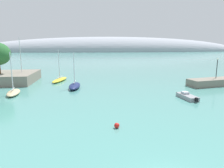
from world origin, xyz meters
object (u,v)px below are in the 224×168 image
at_px(sailboat_yellow_mid_mooring, 60,80).
at_px(sailboat_white_outer_mooring, 22,79).
at_px(sailboat_sand_end_of_line, 13,92).
at_px(harbor_lamp_post, 217,66).
at_px(motorboat_grey_foreground, 187,97).
at_px(mooring_buoy_red, 117,125).
at_px(sailboat_navy_near_shore, 75,86).

bearing_deg(sailboat_yellow_mid_mooring, sailboat_white_outer_mooring, -78.29).
bearing_deg(sailboat_sand_end_of_line, sailboat_white_outer_mooring, 2.55).
bearing_deg(sailboat_yellow_mid_mooring, harbor_lamp_post, 91.34).
bearing_deg(motorboat_grey_foreground, harbor_lamp_post, -55.20).
height_order(mooring_buoy_red, harbor_lamp_post, harbor_lamp_post).
xyz_separation_m(sailboat_navy_near_shore, sailboat_sand_end_of_line, (-10.96, -4.54, -0.08)).
relative_size(sailboat_yellow_mid_mooring, sailboat_white_outer_mooring, 0.76).
bearing_deg(sailboat_yellow_mid_mooring, motorboat_grey_foreground, 65.93).
bearing_deg(mooring_buoy_red, motorboat_grey_foreground, 39.34).
relative_size(sailboat_white_outer_mooring, harbor_lamp_post, 2.37).
xyz_separation_m(sailboat_white_outer_mooring, motorboat_grey_foreground, (33.60, -20.06, -0.20)).
bearing_deg(sailboat_navy_near_shore, sailboat_yellow_mid_mooring, -149.92).
xyz_separation_m(sailboat_yellow_mid_mooring, sailboat_sand_end_of_line, (-6.57, -13.37, 0.04)).
relative_size(sailboat_sand_end_of_line, harbor_lamp_post, 1.72).
relative_size(sailboat_yellow_mid_mooring, sailboat_sand_end_of_line, 1.05).
relative_size(sailboat_navy_near_shore, motorboat_grey_foreground, 1.47).
height_order(sailboat_white_outer_mooring, mooring_buoy_red, sailboat_white_outer_mooring).
xyz_separation_m(sailboat_sand_end_of_line, motorboat_grey_foreground, (30.94, -6.21, -0.08)).
distance_m(motorboat_grey_foreground, harbor_lamp_post, 16.76).
distance_m(sailboat_yellow_mid_mooring, sailboat_sand_end_of_line, 14.90).
distance_m(sailboat_yellow_mid_mooring, mooring_buoy_red, 32.61).
distance_m(sailboat_yellow_mid_mooring, harbor_lamp_post, 37.66).
bearing_deg(sailboat_sand_end_of_line, motorboat_grey_foreground, -109.66).
height_order(sailboat_white_outer_mooring, harbor_lamp_post, sailboat_white_outer_mooring).
relative_size(sailboat_navy_near_shore, sailboat_white_outer_mooring, 0.69).
bearing_deg(sailboat_navy_near_shore, motorboat_grey_foreground, 65.39).
bearing_deg(sailboat_white_outer_mooring, motorboat_grey_foreground, -106.77).
xyz_separation_m(sailboat_yellow_mid_mooring, motorboat_grey_foreground, (24.37, -19.58, -0.03)).
bearing_deg(sailboat_navy_near_shore, sailboat_white_outer_mooring, -120.72).
relative_size(sailboat_navy_near_shore, sailboat_yellow_mid_mooring, 0.91).
distance_m(sailboat_yellow_mid_mooring, motorboat_grey_foreground, 31.26).
height_order(sailboat_navy_near_shore, mooring_buoy_red, sailboat_navy_near_shore).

